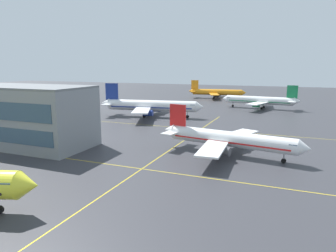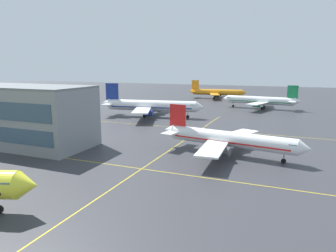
{
  "view_description": "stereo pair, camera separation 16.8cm",
  "coord_description": "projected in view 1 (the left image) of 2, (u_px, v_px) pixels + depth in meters",
  "views": [
    {
      "loc": [
        25.6,
        -11.59,
        19.27
      ],
      "look_at": [
        -2.1,
        56.58,
        4.83
      ],
      "focal_mm": 32.83,
      "sensor_mm": 36.0,
      "label": 1
    },
    {
      "loc": [
        25.75,
        -11.53,
        19.27
      ],
      "look_at": [
        -2.1,
        56.58,
        4.83
      ],
      "focal_mm": 32.83,
      "sensor_mm": 36.0,
      "label": 2
    }
  ],
  "objects": [
    {
      "name": "taxiway_markings",
      "position": [
        142.0,
        169.0,
        58.41
      ],
      "size": [
        125.74,
        132.59,
        0.01
      ],
      "color": "yellow",
      "rests_on": "ground"
    },
    {
      "name": "airliner_far_left_stand",
      "position": [
        260.0,
        100.0,
        140.18
      ],
      "size": [
        35.3,
        30.3,
        10.97
      ],
      "color": "white",
      "rests_on": "ground"
    },
    {
      "name": "airliner_far_right_stand",
      "position": [
        216.0,
        92.0,
        184.66
      ],
      "size": [
        34.51,
        29.55,
        10.73
      ],
      "color": "orange",
      "rests_on": "ground"
    },
    {
      "name": "airliner_third_row",
      "position": [
        150.0,
        106.0,
        117.31
      ],
      "size": [
        40.6,
        34.64,
        12.64
      ],
      "color": "white",
      "rests_on": "ground"
    },
    {
      "name": "airliner_second_row",
      "position": [
        228.0,
        139.0,
        67.22
      ],
      "size": [
        33.2,
        28.33,
        10.33
      ],
      "color": "white",
      "rests_on": "ground"
    }
  ]
}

